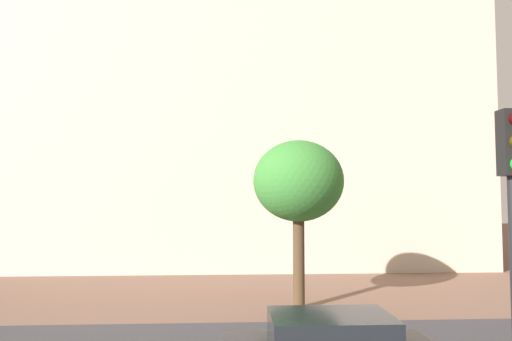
% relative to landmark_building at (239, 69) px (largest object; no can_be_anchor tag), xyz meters
% --- Properties ---
extents(landmark_building, '(25.87, 11.73, 39.93)m').
position_rel_landmark_building_xyz_m(landmark_building, '(0.00, 0.00, 0.00)').
color(landmark_building, beige).
rests_on(landmark_building, ground_plane).
extents(tree_curb_far, '(3.13, 3.13, 5.75)m').
position_rel_landmark_building_xyz_m(tree_curb_far, '(1.86, -12.98, -7.60)').
color(tree_curb_far, '#4C3823').
rests_on(tree_curb_far, ground_plane).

